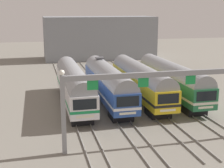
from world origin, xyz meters
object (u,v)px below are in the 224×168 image
commuter_train_green (171,78)px  commuter_train_yellow (140,80)px  commuter_train_blue (108,82)px  catenary_gantry (167,87)px  commuter_train_white (74,84)px

commuter_train_green → commuter_train_yellow: bearing=180.0°
commuter_train_blue → commuter_train_yellow: bearing=-0.1°
commuter_train_blue → catenary_gantry: 13.88m
commuter_train_white → commuter_train_green: 12.77m
commuter_train_blue → commuter_train_white: bearing=-179.9°
catenary_gantry → commuter_train_green: bearing=64.7°
commuter_train_green → commuter_train_blue: bearing=180.0°
commuter_train_yellow → catenary_gantry: (-2.13, -13.49, 2.44)m
commuter_train_green → catenary_gantry: 15.13m
commuter_train_yellow → commuter_train_green: 4.26m
commuter_train_yellow → catenary_gantry: size_ratio=1.00×
commuter_train_green → commuter_train_white: bearing=180.0°
commuter_train_white → catenary_gantry: size_ratio=1.00×
commuter_train_white → catenary_gantry: 15.13m
commuter_train_blue → commuter_train_green: bearing=-0.0°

